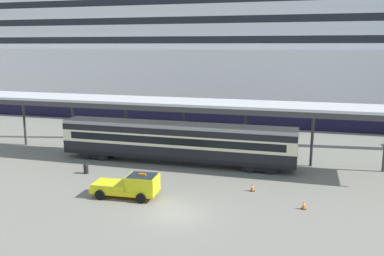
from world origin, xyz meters
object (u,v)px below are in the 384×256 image
Objects in this scene: quay_bollard at (86,168)px; traffic_cone_mid at (252,187)px; train_carriage at (175,141)px; cruise_ship at (322,53)px; service_truck at (131,185)px; traffic_cone_near at (304,205)px.

traffic_cone_mid is at bearing -1.88° from quay_bollard.
quay_bollard is at bearing 178.12° from traffic_cone_mid.
train_carriage reaches higher than traffic_cone_mid.
cruise_ship reaches higher than traffic_cone_mid.
cruise_ship is at bearing 70.50° from service_truck.
service_truck is (-14.78, -41.74, -9.49)m from cruise_ship.
train_carriage is at bearing 145.04° from traffic_cone_mid.
cruise_ship reaches higher than service_truck.
quay_bollard is at bearing 145.66° from service_truck.
cruise_ship reaches higher than quay_bollard.
service_truck is at bearing -155.91° from traffic_cone_mid.
service_truck reaches higher than traffic_cone_near.
quay_bollard is (-15.54, 0.51, 0.18)m from traffic_cone_mid.
traffic_cone_near is at bearing -33.84° from traffic_cone_mid.
traffic_cone_mid is (8.94, 4.00, -0.65)m from service_truck.
train_carriage reaches higher than service_truck.
train_carriage is 34.61× the size of traffic_cone_mid.
cruise_ship is 6.13× the size of train_carriage.
service_truck is 8.00m from quay_bollard.
service_truck is 7.71× the size of traffic_cone_mid.
service_truck reaches higher than quay_bollard.
quay_bollard is (-19.65, 3.27, 0.21)m from traffic_cone_near.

